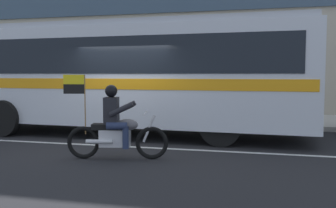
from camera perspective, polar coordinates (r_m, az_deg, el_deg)
The scene contains 6 objects.
ground_plane at distance 10.14m, azimuth -6.51°, elevation -5.67°, with size 60.00×60.00×0.00m, color black.
sidewalk_curb at distance 14.96m, azimuth 0.41°, elevation -2.06°, with size 28.00×3.80×0.15m, color #B7B2A8.
lane_center_stripe at distance 9.59m, azimuth -7.79°, elevation -6.25°, with size 26.60×0.14×0.01m, color silver.
transit_bus at distance 11.24m, azimuth -6.43°, elevation 4.97°, with size 10.74×3.02×3.22m.
motorcycle_with_rider at distance 8.07m, azimuth -7.78°, elevation -3.52°, with size 2.16×0.77×1.78m.
fire_hydrant at distance 14.63m, azimuth -6.45°, elevation -0.49°, with size 0.22×0.30×0.75m.
Camera 1 is at (3.54, -9.33, 1.79)m, focal length 40.70 mm.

